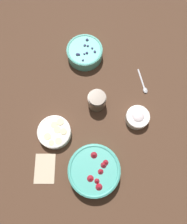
# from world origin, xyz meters

# --- Properties ---
(ground_plane) EXTENTS (4.00, 4.00, 0.00)m
(ground_plane) POSITION_xyz_m (0.00, 0.00, 0.00)
(ground_plane) COLOR #4C3323
(bowl_strawberries) EXTENTS (0.22, 0.22, 0.10)m
(bowl_strawberries) POSITION_xyz_m (0.26, 0.01, 0.04)
(bowl_strawberries) COLOR #47AD9E
(bowl_strawberries) RESTS_ON ground_plane
(bowl_blueberries) EXTENTS (0.18, 0.18, 0.07)m
(bowl_blueberries) POSITION_xyz_m (-0.28, -0.22, 0.04)
(bowl_blueberries) COLOR #56B7A8
(bowl_blueberries) RESTS_ON ground_plane
(bowl_bananas) EXTENTS (0.15, 0.15, 0.05)m
(bowl_bananas) POSITION_xyz_m (0.16, -0.21, 0.03)
(bowl_bananas) COLOR white
(bowl_bananas) RESTS_ON ground_plane
(bowl_cream) EXTENTS (0.11, 0.11, 0.06)m
(bowl_cream) POSITION_xyz_m (-0.03, 0.13, 0.03)
(bowl_cream) COLOR white
(bowl_cream) RESTS_ON ground_plane
(jar_chocolate) EXTENTS (0.09, 0.09, 0.09)m
(jar_chocolate) POSITION_xyz_m (-0.04, -0.08, 0.04)
(jar_chocolate) COLOR brown
(jar_chocolate) RESTS_ON ground_plane
(napkin) EXTENTS (0.15, 0.13, 0.01)m
(napkin) POSITION_xyz_m (0.32, -0.20, 0.00)
(napkin) COLOR beige
(napkin) RESTS_ON ground_plane
(spoon) EXTENTS (0.13, 0.08, 0.01)m
(spoon) POSITION_xyz_m (-0.21, 0.12, 0.00)
(spoon) COLOR #B2B2B7
(spoon) RESTS_ON ground_plane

